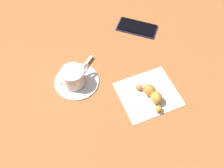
% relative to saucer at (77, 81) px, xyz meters
% --- Properties ---
extents(ground_plane, '(1.80, 1.80, 0.00)m').
position_rel_saucer_xyz_m(ground_plane, '(0.10, -0.02, -0.00)').
color(ground_plane, '#A55F32').
extents(saucer, '(0.14, 0.14, 0.01)m').
position_rel_saucer_xyz_m(saucer, '(0.00, 0.00, 0.00)').
color(saucer, white).
rests_on(saucer, ground).
extents(espresso_cup, '(0.09, 0.07, 0.06)m').
position_rel_saucer_xyz_m(espresso_cup, '(-0.01, -0.00, 0.03)').
color(espresso_cup, white).
rests_on(espresso_cup, saucer).
extents(teaspoon, '(0.10, 0.12, 0.01)m').
position_rel_saucer_xyz_m(teaspoon, '(-0.00, 0.01, 0.01)').
color(teaspoon, silver).
rests_on(teaspoon, saucer).
extents(sugar_packet, '(0.05, 0.06, 0.01)m').
position_rel_saucer_xyz_m(sugar_packet, '(-0.02, 0.01, 0.01)').
color(sugar_packet, tan).
rests_on(sugar_packet, saucer).
extents(napkin, '(0.20, 0.19, 0.00)m').
position_rel_saucer_xyz_m(napkin, '(0.21, -0.08, -0.00)').
color(napkin, white).
rests_on(napkin, ground).
extents(croissant, '(0.07, 0.10, 0.04)m').
position_rel_saucer_xyz_m(croissant, '(0.21, -0.09, 0.02)').
color(croissant, gold).
rests_on(croissant, napkin).
extents(cell_phone, '(0.15, 0.12, 0.01)m').
position_rel_saucer_xyz_m(cell_phone, '(0.23, 0.20, 0.00)').
color(cell_phone, '#181A37').
rests_on(cell_phone, ground).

